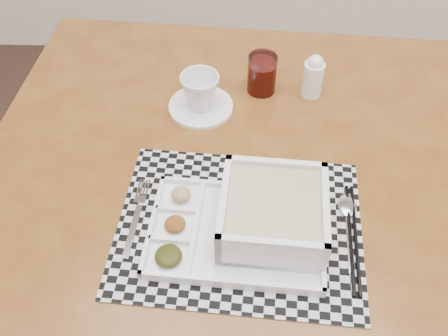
{
  "coord_description": "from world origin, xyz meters",
  "views": [
    {
      "loc": [
        -0.04,
        0.19,
        1.61
      ],
      "look_at": [
        -0.06,
        0.83,
        0.89
      ],
      "focal_mm": 40.0,
      "sensor_mm": 36.0,
      "label": 1
    }
  ],
  "objects_px": {
    "dining_table": "(239,207)",
    "serving_tray": "(262,219)",
    "juice_glass": "(262,75)",
    "cup": "(200,91)",
    "creamer_bottle": "(313,76)"
  },
  "relations": [
    {
      "from": "dining_table",
      "to": "juice_glass",
      "type": "height_order",
      "value": "juice_glass"
    },
    {
      "from": "cup",
      "to": "juice_glass",
      "type": "height_order",
      "value": "juice_glass"
    },
    {
      "from": "creamer_bottle",
      "to": "serving_tray",
      "type": "bearing_deg",
      "value": -107.59
    },
    {
      "from": "cup",
      "to": "juice_glass",
      "type": "relative_size",
      "value": 0.93
    },
    {
      "from": "juice_glass",
      "to": "creamer_bottle",
      "type": "relative_size",
      "value": 0.87
    },
    {
      "from": "dining_table",
      "to": "juice_glass",
      "type": "bearing_deg",
      "value": 80.58
    },
    {
      "from": "dining_table",
      "to": "serving_tray",
      "type": "relative_size",
      "value": 3.55
    },
    {
      "from": "cup",
      "to": "creamer_bottle",
      "type": "relative_size",
      "value": 0.81
    },
    {
      "from": "dining_table",
      "to": "cup",
      "type": "xyz_separation_m",
      "value": [
        -0.09,
        0.22,
        0.14
      ]
    },
    {
      "from": "dining_table",
      "to": "juice_glass",
      "type": "relative_size",
      "value": 12.53
    },
    {
      "from": "cup",
      "to": "creamer_bottle",
      "type": "bearing_deg",
      "value": 1.46
    },
    {
      "from": "serving_tray",
      "to": "juice_glass",
      "type": "distance_m",
      "value": 0.41
    },
    {
      "from": "cup",
      "to": "creamer_bottle",
      "type": "height_order",
      "value": "creamer_bottle"
    },
    {
      "from": "serving_tray",
      "to": "creamer_bottle",
      "type": "bearing_deg",
      "value": 72.41
    },
    {
      "from": "juice_glass",
      "to": "dining_table",
      "type": "bearing_deg",
      "value": -99.42
    }
  ]
}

